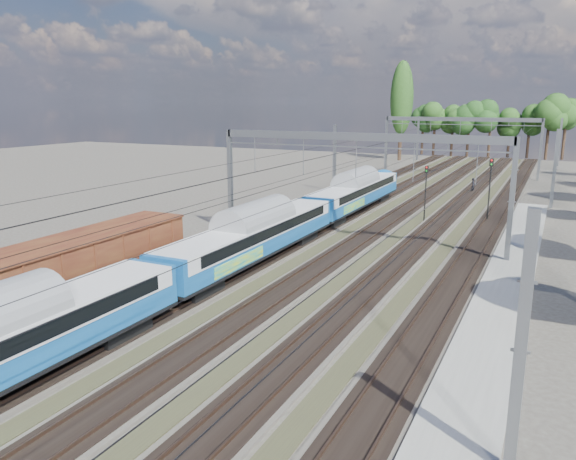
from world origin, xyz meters
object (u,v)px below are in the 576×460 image
at_px(freight_boxcar, 76,268).
at_px(worker, 473,185).
at_px(emu_train, 252,230).
at_px(signal_far, 490,182).
at_px(signal_near, 426,186).

relative_size(freight_boxcar, worker, 8.24).
xyz_separation_m(emu_train, signal_far, (12.89, 23.59, 1.21)).
height_order(emu_train, signal_far, signal_far).
distance_m(freight_boxcar, signal_near, 34.42).
xyz_separation_m(freight_boxcar, signal_far, (17.40, 35.18, 1.38)).
height_order(freight_boxcar, signal_near, signal_near).
height_order(freight_boxcar, signal_far, signal_far).
bearing_deg(signal_far, freight_boxcar, -129.32).
relative_size(worker, signal_far, 0.31).
distance_m(emu_train, signal_far, 26.91).
height_order(emu_train, freight_boxcar, emu_train).
xyz_separation_m(signal_near, signal_far, (5.49, 2.90, 0.42)).
relative_size(worker, signal_near, 0.35).
bearing_deg(signal_far, worker, 89.43).
bearing_deg(signal_near, freight_boxcar, -122.54).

